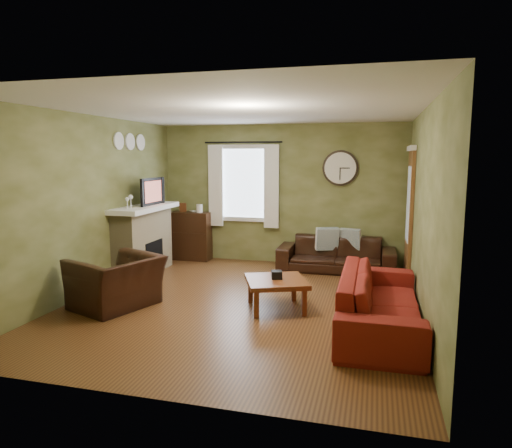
% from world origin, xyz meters
% --- Properties ---
extents(floor, '(4.60, 5.20, 0.00)m').
position_xyz_m(floor, '(0.00, 0.00, 0.00)').
color(floor, '#59351A').
rests_on(floor, ground).
extents(ceiling, '(4.60, 5.20, 0.00)m').
position_xyz_m(ceiling, '(0.00, 0.00, 2.60)').
color(ceiling, white).
rests_on(ceiling, ground).
extents(wall_left, '(0.00, 5.20, 2.60)m').
position_xyz_m(wall_left, '(-2.30, 0.00, 1.30)').
color(wall_left, olive).
rests_on(wall_left, ground).
extents(wall_right, '(0.00, 5.20, 2.60)m').
position_xyz_m(wall_right, '(2.30, 0.00, 1.30)').
color(wall_right, olive).
rests_on(wall_right, ground).
extents(wall_back, '(4.60, 0.00, 2.60)m').
position_xyz_m(wall_back, '(0.00, 2.60, 1.30)').
color(wall_back, olive).
rests_on(wall_back, ground).
extents(wall_front, '(4.60, 0.00, 2.60)m').
position_xyz_m(wall_front, '(0.00, -2.60, 1.30)').
color(wall_front, olive).
rests_on(wall_front, ground).
extents(fireplace, '(0.40, 1.40, 1.10)m').
position_xyz_m(fireplace, '(-2.10, 1.15, 0.55)').
color(fireplace, tan).
rests_on(fireplace, floor).
extents(firebox, '(0.04, 0.60, 0.55)m').
position_xyz_m(firebox, '(-1.91, 1.15, 0.30)').
color(firebox, black).
rests_on(firebox, fireplace).
extents(mantel, '(0.58, 1.60, 0.08)m').
position_xyz_m(mantel, '(-2.07, 1.15, 1.14)').
color(mantel, white).
rests_on(mantel, fireplace).
extents(tv, '(0.08, 0.60, 0.35)m').
position_xyz_m(tv, '(-2.05, 1.30, 1.35)').
color(tv, black).
rests_on(tv, mantel).
extents(tv_screen, '(0.02, 0.62, 0.36)m').
position_xyz_m(tv_screen, '(-1.97, 1.30, 1.41)').
color(tv_screen, '#994C3F').
rests_on(tv_screen, mantel).
extents(medallion_left, '(0.28, 0.28, 0.03)m').
position_xyz_m(medallion_left, '(-2.28, 0.80, 2.25)').
color(medallion_left, white).
rests_on(medallion_left, wall_left).
extents(medallion_mid, '(0.28, 0.28, 0.03)m').
position_xyz_m(medallion_mid, '(-2.28, 1.15, 2.25)').
color(medallion_mid, white).
rests_on(medallion_mid, wall_left).
extents(medallion_right, '(0.28, 0.28, 0.03)m').
position_xyz_m(medallion_right, '(-2.28, 1.50, 2.25)').
color(medallion_right, white).
rests_on(medallion_right, wall_left).
extents(window_pane, '(1.00, 0.02, 1.30)m').
position_xyz_m(window_pane, '(-0.70, 2.58, 1.50)').
color(window_pane, silver).
rests_on(window_pane, wall_back).
extents(curtain_rod, '(0.03, 0.03, 1.50)m').
position_xyz_m(curtain_rod, '(-0.70, 2.48, 2.27)').
color(curtain_rod, black).
rests_on(curtain_rod, wall_back).
extents(curtain_left, '(0.28, 0.04, 1.55)m').
position_xyz_m(curtain_left, '(-1.25, 2.48, 1.45)').
color(curtain_left, white).
rests_on(curtain_left, wall_back).
extents(curtain_right, '(0.28, 0.04, 1.55)m').
position_xyz_m(curtain_right, '(-0.15, 2.48, 1.45)').
color(curtain_right, white).
rests_on(curtain_right, wall_back).
extents(wall_clock, '(0.64, 0.06, 0.64)m').
position_xyz_m(wall_clock, '(1.10, 2.55, 1.80)').
color(wall_clock, white).
rests_on(wall_clock, wall_back).
extents(door, '(0.05, 0.90, 2.10)m').
position_xyz_m(door, '(2.27, 1.85, 1.05)').
color(door, brown).
rests_on(door, floor).
extents(bookshelf, '(0.79, 0.33, 0.94)m').
position_xyz_m(bookshelf, '(-1.74, 2.37, 0.47)').
color(bookshelf, black).
rests_on(bookshelf, floor).
extents(book, '(0.24, 0.25, 0.02)m').
position_xyz_m(book, '(-1.75, 2.43, 0.96)').
color(book, '#602E15').
rests_on(book, bookshelf).
extents(sofa_brown, '(2.03, 0.79, 0.59)m').
position_xyz_m(sofa_brown, '(1.10, 2.18, 0.30)').
color(sofa_brown, black).
rests_on(sofa_brown, floor).
extents(pillow_left, '(0.38, 0.18, 0.37)m').
position_xyz_m(pillow_left, '(1.32, 2.35, 0.55)').
color(pillow_left, '#92A2AA').
rests_on(pillow_left, sofa_brown).
extents(pillow_right, '(0.42, 0.25, 0.40)m').
position_xyz_m(pillow_right, '(0.92, 2.26, 0.55)').
color(pillow_right, '#92A2AA').
rests_on(pillow_right, sofa_brown).
extents(sofa_red, '(0.90, 2.29, 0.67)m').
position_xyz_m(sofa_red, '(1.83, -0.48, 0.33)').
color(sofa_red, maroon).
rests_on(sofa_red, floor).
extents(armchair, '(1.23, 1.31, 0.68)m').
position_xyz_m(armchair, '(-1.57, -0.57, 0.34)').
color(armchair, black).
rests_on(armchair, floor).
extents(coffee_table, '(0.99, 0.99, 0.41)m').
position_xyz_m(coffee_table, '(0.51, -0.11, 0.20)').
color(coffee_table, '#602E15').
rests_on(coffee_table, floor).
extents(tissue_box, '(0.17, 0.17, 0.11)m').
position_xyz_m(tissue_box, '(0.51, -0.09, 0.40)').
color(tissue_box, black).
rests_on(tissue_box, coffee_table).
extents(wine_glass_a, '(0.06, 0.06, 0.19)m').
position_xyz_m(wine_glass_a, '(-2.05, 0.60, 1.27)').
color(wine_glass_a, white).
rests_on(wine_glass_a, mantel).
extents(wine_glass_b, '(0.07, 0.07, 0.21)m').
position_xyz_m(wine_glass_b, '(-2.05, 0.70, 1.29)').
color(wine_glass_b, white).
rests_on(wine_glass_b, mantel).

